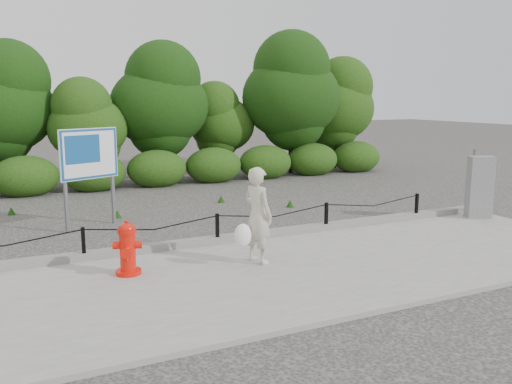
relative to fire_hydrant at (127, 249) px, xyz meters
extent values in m
plane|color=#2D2B28|center=(1.97, 1.06, -0.50)|extent=(90.00, 90.00, 0.00)
cube|color=gray|center=(1.97, -0.94, -0.46)|extent=(14.00, 4.00, 0.08)
cube|color=slate|center=(1.97, 1.11, -0.35)|extent=(14.00, 0.22, 0.14)
cube|color=black|center=(-0.53, 1.06, -0.12)|extent=(0.06, 0.06, 0.60)
cube|color=black|center=(1.97, 1.06, -0.12)|extent=(0.06, 0.06, 0.60)
cube|color=black|center=(4.47, 1.06, -0.12)|extent=(0.06, 0.06, 0.60)
cube|color=black|center=(6.97, 1.06, -0.12)|extent=(0.06, 0.06, 0.60)
cylinder|color=black|center=(-1.78, 1.06, 0.10)|extent=(2.50, 0.02, 0.02)
cylinder|color=black|center=(0.72, 1.06, 0.10)|extent=(2.50, 0.02, 0.02)
cylinder|color=black|center=(3.22, 1.06, 0.10)|extent=(2.50, 0.02, 0.02)
cylinder|color=black|center=(5.72, 1.06, 0.10)|extent=(2.50, 0.02, 0.02)
cylinder|color=black|center=(-1.53, 10.46, 0.63)|extent=(0.18, 0.18, 2.27)
cylinder|color=black|center=(0.97, 9.66, 0.35)|extent=(0.18, 0.18, 1.71)
ellipsoid|color=#245313|center=(0.97, 9.66, 1.55)|extent=(2.53, 2.19, 2.74)
cylinder|color=black|center=(3.47, 10.06, 0.67)|extent=(0.18, 0.18, 2.33)
ellipsoid|color=#245313|center=(3.47, 10.06, 2.30)|extent=(3.46, 2.99, 3.74)
cylinder|color=black|center=(5.97, 10.46, 0.34)|extent=(0.18, 0.18, 1.68)
ellipsoid|color=#245313|center=(5.97, 10.46, 1.52)|extent=(2.49, 2.16, 2.70)
cylinder|color=black|center=(8.47, 9.66, 0.80)|extent=(0.18, 0.18, 2.60)
ellipsoid|color=#245313|center=(8.47, 9.66, 2.62)|extent=(3.85, 3.33, 4.16)
cylinder|color=black|center=(10.77, 10.06, 0.59)|extent=(0.18, 0.18, 2.18)
ellipsoid|color=#245313|center=(10.77, 10.06, 2.12)|extent=(3.23, 2.80, 3.49)
cylinder|color=red|center=(0.00, 0.01, -0.39)|extent=(0.52, 0.52, 0.07)
cylinder|color=red|center=(0.00, 0.01, -0.04)|extent=(0.32, 0.32, 0.62)
cylinder|color=red|center=(0.00, 0.01, 0.29)|extent=(0.38, 0.38, 0.06)
ellipsoid|color=red|center=(0.00, 0.01, 0.32)|extent=(0.33, 0.33, 0.20)
cylinder|color=red|center=(0.00, 0.01, 0.43)|extent=(0.09, 0.09, 0.06)
cylinder|color=red|center=(-0.16, 0.06, 0.06)|extent=(0.15, 0.16, 0.13)
cylinder|color=red|center=(0.17, -0.05, 0.06)|extent=(0.15, 0.16, 0.13)
cylinder|color=red|center=(-0.06, -0.16, -0.01)|extent=(0.21, 0.19, 0.17)
cylinder|color=slate|center=(-0.03, -0.14, -0.10)|extent=(0.01, 0.06, 0.13)
imported|color=beige|center=(2.16, -0.33, 0.41)|extent=(0.57, 0.70, 1.66)
ellipsoid|color=white|center=(1.81, -0.48, 0.13)|extent=(0.30, 0.23, 0.40)
cube|color=gray|center=(8.37, 0.52, 0.31)|extent=(0.64, 0.52, 1.45)
cube|color=slate|center=(8.37, 0.72, 0.38)|extent=(0.08, 0.08, 1.60)
cube|color=slate|center=(-0.49, 3.61, 0.61)|extent=(0.08, 0.08, 2.22)
cube|color=slate|center=(0.59, 4.05, 0.61)|extent=(0.08, 0.08, 2.22)
cube|color=white|center=(0.07, 3.79, 1.17)|extent=(1.31, 0.56, 1.11)
cube|color=#134D8B|center=(0.08, 3.76, 1.17)|extent=(1.27, 0.51, 1.08)
cube|color=#134D8B|center=(-0.08, 3.69, 1.28)|extent=(0.78, 0.32, 0.61)
camera|label=1|loc=(-1.81, -8.42, 2.41)|focal=38.00mm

